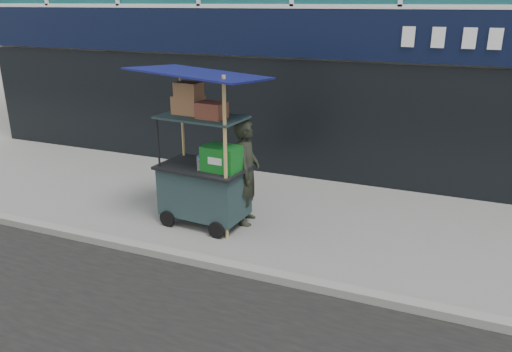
% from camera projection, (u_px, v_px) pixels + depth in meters
% --- Properties ---
extents(ground, '(80.00, 80.00, 0.00)m').
position_uv_depth(ground, '(201.00, 257.00, 7.21)').
color(ground, slate).
rests_on(ground, ground).
extents(curb, '(80.00, 0.18, 0.12)m').
position_uv_depth(curb, '(194.00, 259.00, 7.01)').
color(curb, gray).
rests_on(curb, ground).
extents(vendor_cart, '(2.01, 1.50, 2.57)m').
position_uv_depth(vendor_cart, '(204.00, 172.00, 8.02)').
color(vendor_cart, '#1B2E2F').
rests_on(vendor_cart, ground).
extents(vendor_man, '(0.55, 0.72, 1.75)m').
position_uv_depth(vendor_man, '(246.00, 172.00, 8.08)').
color(vendor_man, black).
rests_on(vendor_man, ground).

